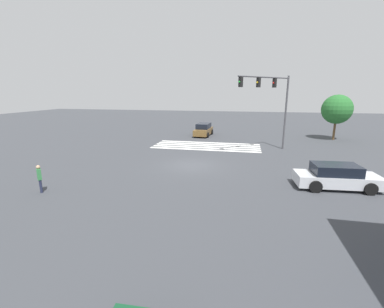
# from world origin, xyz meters

# --- Properties ---
(ground_plane) EXTENTS (119.68, 119.68, 0.00)m
(ground_plane) POSITION_xyz_m (0.00, 0.00, 0.00)
(ground_plane) COLOR #3D3F44
(crosswalk_markings) EXTENTS (11.39, 4.40, 0.01)m
(crosswalk_markings) POSITION_xyz_m (0.00, -7.70, 0.00)
(crosswalk_markings) COLOR silver
(crosswalk_markings) RESTS_ON ground_plane
(traffic_signal_mast) EXTENTS (4.80, 4.80, 7.24)m
(traffic_signal_mast) POSITION_xyz_m (-6.35, -6.35, 5.35)
(traffic_signal_mast) COLOR #47474C
(traffic_signal_mast) RESTS_ON ground_plane
(car_0) EXTENTS (4.89, 2.32, 1.49)m
(car_0) POSITION_xyz_m (-9.57, 3.09, 0.71)
(car_0) COLOR silver
(car_0) RESTS_ON ground_plane
(car_1) EXTENTS (2.24, 4.50, 1.64)m
(car_1) POSITION_xyz_m (1.43, -14.36, 0.79)
(car_1) COLOR brown
(car_1) RESTS_ON ground_plane
(pedestrian) EXTENTS (0.41, 0.41, 1.64)m
(pedestrian) POSITION_xyz_m (7.45, 7.34, 0.91)
(pedestrian) COLOR #232842
(pedestrian) RESTS_ON ground_plane
(tree_corner_b) EXTENTS (3.47, 3.47, 5.43)m
(tree_corner_b) POSITION_xyz_m (-14.65, -14.57, 3.68)
(tree_corner_b) COLOR brown
(tree_corner_b) RESTS_ON ground_plane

